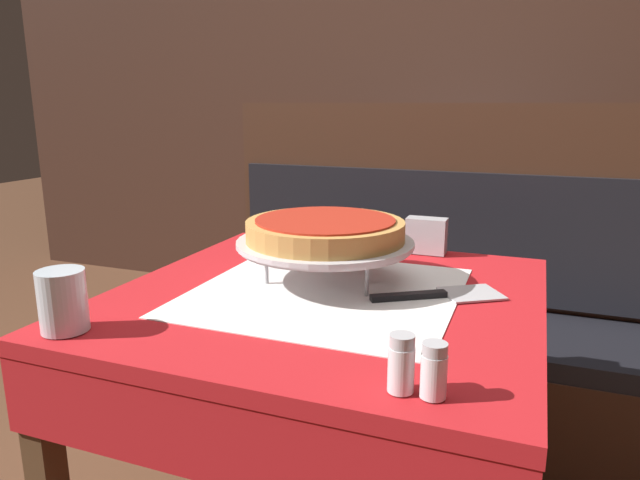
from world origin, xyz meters
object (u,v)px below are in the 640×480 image
at_px(booth_bench, 431,344).
at_px(pizza_pan_stand, 325,245).
at_px(salt_shaker, 401,363).
at_px(deep_dish_pizza, 325,229).
at_px(condiment_caddy, 459,179).
at_px(dining_table_front, 326,338).
at_px(pizza_server, 442,295).
at_px(water_glass_near, 63,301).
at_px(dining_table_rear, 457,211).
at_px(napkin_holder, 426,236).
at_px(pepper_shaker, 434,371).

height_order(booth_bench, pizza_pan_stand, booth_bench).
bearing_deg(salt_shaker, deep_dish_pizza, 122.38).
relative_size(booth_bench, condiment_caddy, 9.29).
bearing_deg(dining_table_front, salt_shaker, -56.17).
bearing_deg(pizza_pan_stand, deep_dish_pizza, -116.57).
bearing_deg(pizza_server, condiment_caddy, 96.51).
distance_m(pizza_server, salt_shaker, 0.40).
bearing_deg(condiment_caddy, deep_dish_pizza, -93.35).
height_order(water_glass_near, condiment_caddy, condiment_caddy).
distance_m(dining_table_front, condiment_caddy, 1.51).
xyz_separation_m(pizza_pan_stand, salt_shaker, (0.26, -0.41, -0.04)).
distance_m(water_glass_near, condiment_caddy, 1.90).
bearing_deg(dining_table_rear, pizza_server, -83.53).
bearing_deg(napkin_holder, dining_table_front, -109.38).
relative_size(deep_dish_pizza, condiment_caddy, 1.95).
bearing_deg(booth_bench, condiment_caddy, 91.86).
bearing_deg(condiment_caddy, salt_shaker, -84.59).
height_order(dining_table_front, pepper_shaker, pepper_shaker).
bearing_deg(dining_table_rear, dining_table_front, -91.81).
bearing_deg(water_glass_near, pizza_server, 35.36).
distance_m(dining_table_rear, condiment_caddy, 0.19).
bearing_deg(pizza_server, pepper_shaker, -82.53).
bearing_deg(salt_shaker, pizza_server, 91.41).
xyz_separation_m(booth_bench, salt_shaker, (0.15, -1.19, 0.49)).
bearing_deg(water_glass_near, booth_bench, 70.50).
height_order(deep_dish_pizza, pepper_shaker, deep_dish_pizza).
bearing_deg(pizza_pan_stand, water_glass_near, -127.37).
xyz_separation_m(dining_table_rear, pizza_pan_stand, (-0.07, -1.54, 0.20)).
xyz_separation_m(salt_shaker, condiment_caddy, (-0.18, 1.86, 0.01)).
bearing_deg(pepper_shaker, booth_bench, 99.44).
bearing_deg(deep_dish_pizza, booth_bench, 82.17).
relative_size(pizza_server, pepper_shaker, 3.39).
bearing_deg(deep_dish_pizza, salt_shaker, -57.62).
xyz_separation_m(pepper_shaker, condiment_caddy, (-0.22, 1.86, 0.01)).
distance_m(dining_table_front, napkin_holder, 0.42).
bearing_deg(deep_dish_pizza, dining_table_rear, 87.22).
bearing_deg(booth_bench, pepper_shaker, -80.56).
relative_size(dining_table_front, booth_bench, 0.53).
relative_size(dining_table_front, condiment_caddy, 4.91).
bearing_deg(dining_table_rear, deep_dish_pizza, -92.78).
distance_m(pizza_pan_stand, napkin_holder, 0.35).
bearing_deg(salt_shaker, booth_bench, 97.41).
bearing_deg(napkin_holder, dining_table_rear, 93.78).
height_order(dining_table_front, salt_shaker, salt_shaker).
height_order(booth_bench, condiment_caddy, booth_bench).
relative_size(dining_table_front, deep_dish_pizza, 2.51).
distance_m(dining_table_rear, pizza_server, 1.57).
bearing_deg(pepper_shaker, salt_shaker, 180.00).
bearing_deg(dining_table_front, condiment_caddy, 87.71).
bearing_deg(dining_table_front, booth_bench, 84.37).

